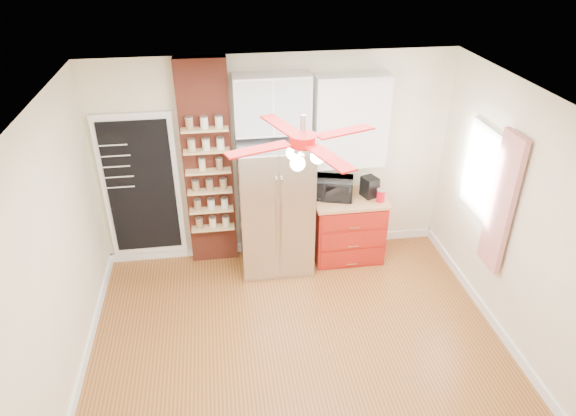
{
  "coord_description": "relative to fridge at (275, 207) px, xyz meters",
  "views": [
    {
      "loc": [
        -0.71,
        -3.95,
        4.07
      ],
      "look_at": [
        0.0,
        0.9,
        1.26
      ],
      "focal_mm": 32.0,
      "sensor_mm": 36.0,
      "label": 1
    }
  ],
  "objects": [
    {
      "name": "floor",
      "position": [
        0.05,
        -1.63,
        -0.88
      ],
      "size": [
        4.5,
        4.5,
        0.0
      ],
      "primitive_type": "plane",
      "color": "#9B5D27",
      "rests_on": "ground"
    },
    {
      "name": "ceiling",
      "position": [
        0.05,
        -1.63,
        1.83
      ],
      "size": [
        4.5,
        4.5,
        0.0
      ],
      "primitive_type": "plane",
      "color": "white",
      "rests_on": "wall_back"
    },
    {
      "name": "wall_back",
      "position": [
        0.05,
        0.37,
        0.48
      ],
      "size": [
        4.5,
        0.02,
        2.7
      ],
      "primitive_type": "cube",
      "color": "beige",
      "rests_on": "floor"
    },
    {
      "name": "wall_left",
      "position": [
        -2.2,
        -1.63,
        0.48
      ],
      "size": [
        0.02,
        4.0,
        2.7
      ],
      "primitive_type": "cube",
      "color": "beige",
      "rests_on": "floor"
    },
    {
      "name": "wall_right",
      "position": [
        2.3,
        -1.63,
        0.48
      ],
      "size": [
        0.02,
        4.0,
        2.7
      ],
      "primitive_type": "cube",
      "color": "beige",
      "rests_on": "floor"
    },
    {
      "name": "chalkboard",
      "position": [
        -1.65,
        0.33,
        0.23
      ],
      "size": [
        0.95,
        0.05,
        1.95
      ],
      "color": "white",
      "rests_on": "wall_back"
    },
    {
      "name": "brick_pillar",
      "position": [
        -0.8,
        0.29,
        0.48
      ],
      "size": [
        0.6,
        0.16,
        2.7
      ],
      "primitive_type": "cube",
      "color": "brown",
      "rests_on": "floor"
    },
    {
      "name": "fridge",
      "position": [
        0.0,
        0.0,
        0.0
      ],
      "size": [
        0.9,
        0.7,
        1.75
      ],
      "primitive_type": "cube",
      "color": "silver",
      "rests_on": "floor"
    },
    {
      "name": "upper_glass_cabinet",
      "position": [
        0.0,
        0.2,
        1.27
      ],
      "size": [
        0.9,
        0.35,
        0.7
      ],
      "primitive_type": "cube",
      "color": "white",
      "rests_on": "wall_back"
    },
    {
      "name": "red_cabinet",
      "position": [
        0.97,
        0.05,
        -0.42
      ],
      "size": [
        0.94,
        0.64,
        0.9
      ],
      "color": "#9D1910",
      "rests_on": "floor"
    },
    {
      "name": "upper_shelf_unit",
      "position": [
        0.97,
        0.22,
        1.0
      ],
      "size": [
        0.9,
        0.3,
        1.15
      ],
      "primitive_type": "cube",
      "color": "white",
      "rests_on": "wall_back"
    },
    {
      "name": "window",
      "position": [
        2.28,
        -0.73,
        0.68
      ],
      "size": [
        0.04,
        0.75,
        1.05
      ],
      "primitive_type": "cube",
      "color": "white",
      "rests_on": "wall_right"
    },
    {
      "name": "curtain",
      "position": [
        2.23,
        -1.28,
        0.57
      ],
      "size": [
        0.06,
        0.4,
        1.55
      ],
      "primitive_type": "cube",
      "color": "red",
      "rests_on": "wall_right"
    },
    {
      "name": "ceiling_fan",
      "position": [
        0.05,
        -1.63,
        1.55
      ],
      "size": [
        1.4,
        1.4,
        0.44
      ],
      "color": "silver",
      "rests_on": "ceiling"
    },
    {
      "name": "toaster_oven",
      "position": [
        0.77,
        0.09,
        0.16
      ],
      "size": [
        0.56,
        0.45,
        0.27
      ],
      "primitive_type": "imported",
      "rotation": [
        0.0,
        0.0,
        -0.28
      ],
      "color": "black",
      "rests_on": "red_cabinet"
    },
    {
      "name": "coffee_maker",
      "position": [
        1.23,
        0.06,
        0.16
      ],
      "size": [
        0.23,
        0.25,
        0.27
      ],
      "primitive_type": "cube",
      "rotation": [
        0.0,
        0.0,
        0.36
      ],
      "color": "black",
      "rests_on": "red_cabinet"
    },
    {
      "name": "canister_left",
      "position": [
        1.34,
        -0.1,
        0.1
      ],
      "size": [
        0.1,
        0.1,
        0.16
      ],
      "primitive_type": "cylinder",
      "rotation": [
        0.0,
        0.0,
        0.0
      ],
      "color": "red",
      "rests_on": "red_cabinet"
    },
    {
      "name": "canister_right",
      "position": [
        1.34,
        0.11,
        0.1
      ],
      "size": [
        0.11,
        0.11,
        0.15
      ],
      "primitive_type": "cylinder",
      "rotation": [
        0.0,
        0.0,
        -0.04
      ],
      "color": "red",
      "rests_on": "red_cabinet"
    },
    {
      "name": "pantry_jar_oats",
      "position": [
        -0.87,
        0.17,
        0.57
      ],
      "size": [
        0.1,
        0.1,
        0.15
      ],
      "primitive_type": "cylinder",
      "rotation": [
        0.0,
        0.0,
        0.2
      ],
      "color": "beige",
      "rests_on": "brick_pillar"
    },
    {
      "name": "pantry_jar_beans",
      "position": [
        -0.66,
        0.14,
        0.57
      ],
      "size": [
        0.09,
        0.09,
        0.14
      ],
      "primitive_type": "cylinder",
      "rotation": [
        0.0,
        0.0,
        -0.07
      ],
      "color": "#836242",
      "rests_on": "brick_pillar"
    }
  ]
}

